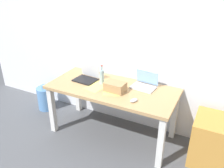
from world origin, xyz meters
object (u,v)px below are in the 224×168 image
desk (112,94)px  computer_mouse (134,100)px  laptop_right (145,84)px  water_cooler_jug (46,98)px  beer_bottle (102,77)px  cardboard_box (115,87)px  filing_cabinet (210,140)px  laptop_left (87,76)px

desk → computer_mouse: (0.38, -0.20, 0.11)m
laptop_right → water_cooler_jug: bearing=-176.8°
beer_bottle → cardboard_box: beer_bottle is taller
beer_bottle → cardboard_box: (0.24, -0.10, -0.05)m
laptop_right → computer_mouse: size_ratio=3.19×
desk → water_cooler_jug: 1.35m
laptop_right → beer_bottle: 0.56m
desk → water_cooler_jug: desk is taller
beer_bottle → cardboard_box: size_ratio=1.06×
water_cooler_jug → filing_cabinet: (2.52, -0.04, 0.10)m
beer_bottle → cardboard_box: 0.27m
laptop_left → cardboard_box: 0.51m
laptop_left → beer_bottle: beer_bottle is taller
water_cooler_jug → filing_cabinet: size_ratio=0.74×
laptop_left → beer_bottle: 0.26m
cardboard_box → laptop_left: bearing=165.5°
laptop_left → computer_mouse: laptop_left is taller
laptop_right → beer_bottle: size_ratio=1.22×
laptop_left → water_cooler_jug: (-0.86, 0.05, -0.58)m
laptop_left → water_cooler_jug: 1.03m
beer_bottle → cardboard_box: bearing=-22.3°
desk → cardboard_box: (0.08, -0.07, 0.16)m
cardboard_box → beer_bottle: bearing=157.7°
filing_cabinet → computer_mouse: bearing=-162.4°
laptop_left → cardboard_box: laptop_left is taller
cardboard_box → filing_cabinet: bearing=6.6°
cardboard_box → filing_cabinet: (1.17, 0.14, -0.49)m
computer_mouse → water_cooler_jug: 1.77m
water_cooler_jug → laptop_right: bearing=3.2°
desk → water_cooler_jug: bearing=175.1°
filing_cabinet → laptop_right: bearing=171.6°
laptop_right → cardboard_box: bearing=-137.3°
computer_mouse → cardboard_box: 0.34m
computer_mouse → filing_cabinet: size_ratio=0.17×
beer_bottle → filing_cabinet: beer_bottle is taller
laptop_left → computer_mouse: size_ratio=3.18×
desk → filing_cabinet: 1.29m
laptop_left → computer_mouse: (0.80, -0.26, -0.03)m
desk → laptop_right: bearing=28.6°
water_cooler_jug → filing_cabinet: bearing=-0.9°
laptop_right → beer_bottle: bearing=-162.6°
desk → beer_bottle: beer_bottle is taller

